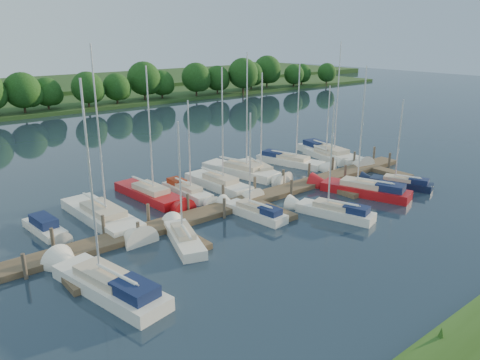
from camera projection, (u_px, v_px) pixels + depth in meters
ground at (323, 234)px, 32.85m from camera, size 260.00×260.00×0.00m
dock at (255, 203)px, 38.17m from camera, size 40.00×6.00×0.40m
mooring_pilings at (246, 195)px, 38.87m from camera, size 38.24×2.84×2.00m
far_shore at (18, 105)px, 87.95m from camera, size 180.00×30.00×0.60m
treeline at (28, 90)px, 76.57m from camera, size 147.68×10.02×8.30m
motorboat at (46, 229)px, 32.87m from camera, size 1.86×5.15×1.47m
sailboat_n_2 at (105, 219)px, 34.73m from camera, size 2.93×10.57×13.31m
sailboat_n_3 at (152, 196)px, 39.46m from camera, size 2.77×9.06×11.51m
sailboat_n_4 at (188, 192)px, 40.27m from camera, size 1.64×6.67×8.64m
sailboat_n_5 at (221, 186)px, 42.09m from camera, size 2.44×8.74×11.22m
sailboat_n_6 at (244, 173)px, 45.98m from camera, size 4.00×9.69×12.23m
sailboat_n_7 at (260, 172)px, 46.33m from camera, size 3.38×8.17×10.30m
sailboat_n_8 at (293, 162)px, 49.64m from camera, size 3.92×8.65×10.86m
sailboat_n_9 at (325, 156)px, 51.99m from camera, size 2.69×6.62×8.40m
sailboat_n_10 at (331, 155)px, 52.53m from camera, size 3.83×10.42×13.01m
sailboat_s_0 at (106, 286)px, 25.52m from camera, size 3.72×9.43×11.94m
sailboat_s_1 at (183, 238)px, 31.49m from camera, size 3.26×6.61×8.56m
sailboat_s_2 at (253, 212)px, 35.88m from camera, size 2.11×6.45×8.32m
sailboat_s_3 at (333, 212)px, 35.91m from camera, size 3.34×7.06×9.13m
sailboat_s_4 at (362, 191)px, 40.69m from camera, size 4.40×8.88×11.40m
sailboat_s_5 at (399, 183)px, 42.71m from camera, size 3.30×6.38×8.25m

